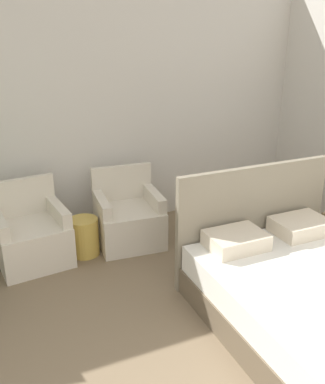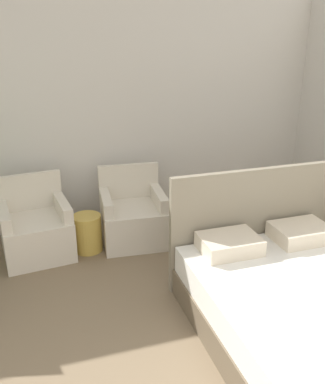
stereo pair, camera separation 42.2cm
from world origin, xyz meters
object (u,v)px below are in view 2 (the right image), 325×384
(armchair_near_window_left, at_px, (36,232))
(side_table, at_px, (88,233))
(armchair_near_window_right, at_px, (133,219))
(bed, at_px, (311,313))

(armchair_near_window_left, xyz_separation_m, side_table, (0.53, -0.06, -0.06))
(armchair_near_window_right, distance_m, side_table, 0.54)
(bed, bearing_deg, armchair_near_window_left, 133.36)
(side_table, bearing_deg, bed, -54.66)
(armchair_near_window_right, height_order, side_table, armchair_near_window_right)
(armchair_near_window_right, relative_size, side_table, 2.03)
(bed, xyz_separation_m, armchair_near_window_left, (-1.94, 2.06, -0.00))
(bed, relative_size, armchair_near_window_right, 2.56)
(bed, distance_m, armchair_near_window_right, 2.24)
(armchair_near_window_right, bearing_deg, bed, -62.08)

